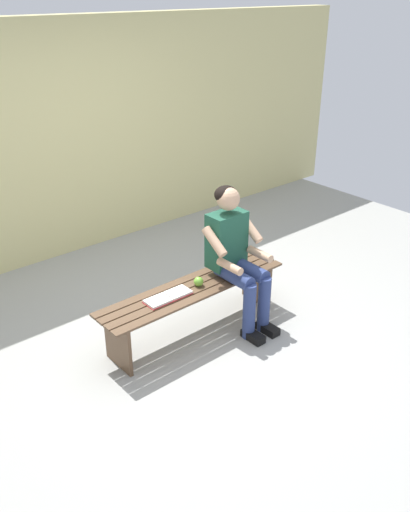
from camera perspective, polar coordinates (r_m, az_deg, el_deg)
name	(u,v)px	position (r m, az deg, el deg)	size (l,w,h in m)	color
ground_plane	(168,458)	(3.79, -3.92, -20.48)	(10.00, 7.00, 0.04)	#9E9E99
brick_wall	(15,150)	(5.94, -19.40, 10.53)	(9.50, 0.24, 2.50)	#D1C684
bench_near	(194,297)	(4.68, -1.19, -4.35)	(1.80, 0.40, 0.45)	brown
person_seated	(236,252)	(4.67, 3.27, 0.39)	(0.50, 0.69, 1.26)	#1E513D
apple	(199,282)	(4.61, -0.69, -2.71)	(0.08, 0.08, 0.08)	#72B738
book_open	(168,297)	(4.46, -3.92, -4.33)	(0.41, 0.16, 0.02)	white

